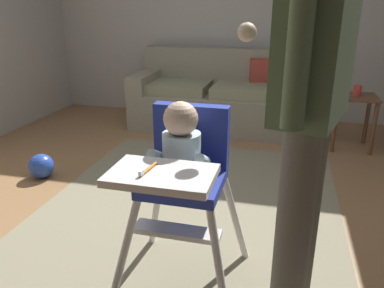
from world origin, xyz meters
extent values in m
cube|color=#9B7148|center=(0.00, 0.00, -0.05)|extent=(5.85, 6.57, 0.10)
cube|color=beige|center=(0.00, 2.51, 1.36)|extent=(5.05, 0.06, 2.72)
cube|color=gray|center=(0.23, -0.13, 0.00)|extent=(2.02, 2.81, 0.01)
cube|color=gray|center=(0.00, 1.93, 0.20)|extent=(1.73, 0.84, 0.40)
cube|color=gray|center=(0.00, 2.26, 0.63)|extent=(1.73, 0.22, 0.46)
cube|color=gray|center=(-0.77, 1.93, 0.50)|extent=(0.20, 0.84, 0.20)
cube|color=gray|center=(0.78, 1.93, 0.50)|extent=(0.20, 0.84, 0.20)
cube|color=gray|center=(-0.36, 1.88, 0.46)|extent=(0.66, 0.60, 0.11)
cube|color=gray|center=(0.37, 1.88, 0.46)|extent=(0.66, 0.60, 0.11)
cube|color=#B24238|center=(0.57, 2.13, 0.60)|extent=(0.35, 0.17, 0.34)
cylinder|color=white|center=(0.16, -0.91, 0.27)|extent=(0.17, 0.17, 0.54)
cylinder|color=white|center=(0.60, -0.91, 0.27)|extent=(0.17, 0.17, 0.54)
cylinder|color=white|center=(0.17, -0.47, 0.27)|extent=(0.17, 0.17, 0.54)
cylinder|color=white|center=(0.61, -0.47, 0.27)|extent=(0.17, 0.17, 0.54)
cube|color=#25359C|center=(0.39, -0.69, 0.56)|extent=(0.36, 0.36, 0.05)
cube|color=#25359C|center=(0.39, -0.54, 0.74)|extent=(0.36, 0.07, 0.31)
cube|color=white|center=(0.38, -0.98, 0.72)|extent=(0.40, 0.26, 0.03)
cube|color=white|center=(0.38, -0.80, 0.36)|extent=(0.40, 0.10, 0.02)
cylinder|color=silver|center=(0.39, -0.71, 0.69)|extent=(0.17, 0.17, 0.22)
sphere|color=beige|center=(0.39, -0.72, 0.87)|extent=(0.15, 0.15, 0.15)
cylinder|color=silver|center=(0.28, -0.75, 0.70)|extent=(0.05, 0.15, 0.10)
cylinder|color=silver|center=(0.49, -0.75, 0.70)|extent=(0.05, 0.15, 0.10)
cylinder|color=#C67A23|center=(0.33, -0.98, 0.74)|extent=(0.03, 0.13, 0.01)
cube|color=white|center=(0.32, -1.04, 0.75)|extent=(0.01, 0.03, 0.02)
cylinder|color=#645F57|center=(0.92, -0.77, 0.47)|extent=(0.14, 0.14, 0.94)
cylinder|color=#645F57|center=(0.88, -0.89, 0.47)|extent=(0.14, 0.14, 0.94)
cube|color=#5B7250|center=(0.90, -0.83, 1.23)|extent=(0.30, 0.44, 0.58)
sphere|color=beige|center=(0.63, -0.57, 1.22)|extent=(0.08, 0.08, 0.08)
cylinder|color=#5B7250|center=(0.84, -1.06, 1.23)|extent=(0.07, 0.07, 0.52)
sphere|color=#284CB7|center=(-1.07, 0.23, 0.10)|extent=(0.20, 0.20, 0.20)
cube|color=brown|center=(1.46, 1.59, 0.51)|extent=(0.40, 0.40, 0.02)
cylinder|color=brown|center=(1.29, 1.42, 0.25)|extent=(0.04, 0.04, 0.50)
cylinder|color=brown|center=(1.63, 1.42, 0.25)|extent=(0.04, 0.04, 0.50)
cylinder|color=brown|center=(1.29, 1.76, 0.25)|extent=(0.04, 0.04, 0.50)
cylinder|color=brown|center=(1.63, 1.76, 0.25)|extent=(0.04, 0.04, 0.50)
cylinder|color=#D13D33|center=(1.47, 1.59, 0.57)|extent=(0.07, 0.07, 0.10)
camera|label=1|loc=(0.81, -2.21, 1.32)|focal=35.48mm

